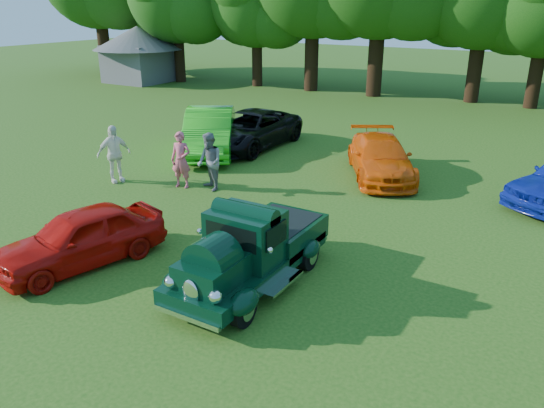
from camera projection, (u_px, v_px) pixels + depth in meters
The scene contains 10 objects.
ground at pixel (199, 276), 11.55m from camera, with size 120.00×120.00×0.00m, color #204E12.
hero_pickup at pixel (251, 251), 11.03m from camera, with size 2.01×4.32×1.69m.
red_convertible at pixel (81, 237), 11.86m from camera, with size 1.53×3.79×1.29m, color #B60D07.
back_car_lime at pixel (209, 131), 20.54m from camera, with size 1.79×5.14×1.69m, color green.
back_car_black at pixel (249, 130), 21.33m from camera, with size 2.42×5.25×1.46m, color black.
back_car_orange at pixel (381, 157), 17.84m from camera, with size 1.85×4.55×1.32m, color #EA5308.
spectator_pink at pixel (181, 160), 16.70m from camera, with size 0.66×0.43×1.80m, color #D0556B.
spectator_grey at pixel (210, 162), 16.46m from camera, with size 0.88×0.69×1.82m, color slate.
spectator_white at pixel (114, 154), 17.18m from camera, with size 1.11×0.46×1.89m, color silver.
gazebo at pixel (138, 48), 38.05m from camera, with size 6.40×6.40×3.90m.
Camera 1 is at (6.64, -7.92, 5.61)m, focal length 35.00 mm.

